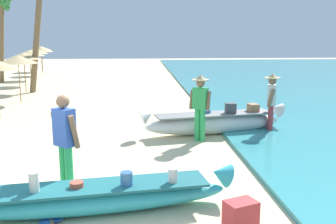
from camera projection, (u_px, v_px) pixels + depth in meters
ground_plane at (56, 200)px, 6.36m from camera, size 80.00×80.00×0.00m
boat_cyan_foreground at (94, 197)px, 5.90m from camera, size 4.51×1.24×0.73m
boat_white_midground at (215, 122)px, 10.65m from camera, size 4.22×1.40×0.86m
person_vendor_hatted at (200, 103)px, 9.77m from camera, size 0.57×0.46×1.72m
person_tourist_customer at (65, 139)px, 6.46m from camera, size 0.55×0.52×1.73m
person_vendor_assistant at (271, 99)px, 10.63m from camera, size 0.44×0.58×1.68m
parasol_row_1 at (18, 59)px, 15.42m from camera, size 1.60×1.60×1.91m
parasol_row_2 at (24, 56)px, 18.16m from camera, size 1.60×1.60×1.91m
parasol_row_3 at (30, 53)px, 21.05m from camera, size 1.60×1.60×1.91m
parasol_row_4 at (34, 51)px, 23.68m from camera, size 1.60×1.60×1.91m
parasol_row_5 at (41, 50)px, 26.34m from camera, size 1.60×1.60×1.91m
parasol_row_6 at (41, 48)px, 29.10m from camera, size 1.60×1.60×1.91m
palm_tree_mid_cluster at (1, 8)px, 21.54m from camera, size 2.76×2.33×5.21m
cooler_box at (241, 214)px, 5.46m from camera, size 0.52×0.45×0.38m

